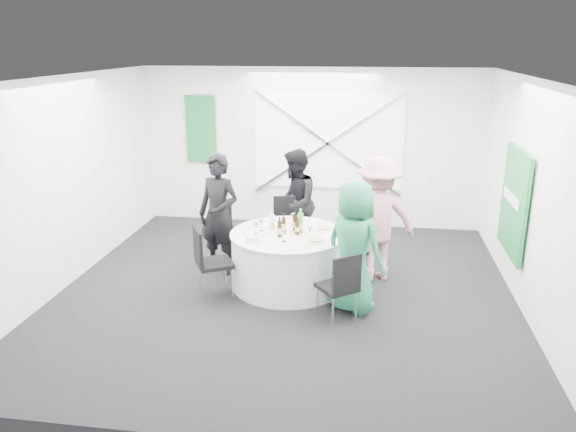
# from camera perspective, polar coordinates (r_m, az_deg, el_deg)

# --- Properties ---
(floor) EXTENTS (6.00, 6.00, 0.00)m
(floor) POSITION_cam_1_polar(r_m,az_deg,el_deg) (7.62, -0.22, -7.64)
(floor) COLOR black
(floor) RESTS_ON ground
(ceiling) EXTENTS (6.00, 6.00, 0.00)m
(ceiling) POSITION_cam_1_polar(r_m,az_deg,el_deg) (6.92, -0.25, 13.87)
(ceiling) COLOR silver
(ceiling) RESTS_ON wall_back
(wall_back) EXTENTS (6.00, 0.00, 6.00)m
(wall_back) POSITION_cam_1_polar(r_m,az_deg,el_deg) (10.05, 2.37, 6.92)
(wall_back) COLOR white
(wall_back) RESTS_ON floor
(wall_front) EXTENTS (6.00, 0.00, 6.00)m
(wall_front) POSITION_cam_1_polar(r_m,az_deg,el_deg) (4.37, -6.24, -7.44)
(wall_front) COLOR white
(wall_front) RESTS_ON floor
(wall_left) EXTENTS (0.00, 6.00, 6.00)m
(wall_left) POSITION_cam_1_polar(r_m,az_deg,el_deg) (8.14, -21.63, 3.20)
(wall_left) COLOR white
(wall_left) RESTS_ON floor
(wall_right) EXTENTS (0.00, 6.00, 6.00)m
(wall_right) POSITION_cam_1_polar(r_m,az_deg,el_deg) (7.33, 23.63, 1.49)
(wall_right) COLOR white
(wall_right) RESTS_ON floor
(window_panel) EXTENTS (2.60, 0.03, 1.60)m
(window_panel) POSITION_cam_1_polar(r_m,az_deg,el_deg) (9.97, 4.08, 7.38)
(window_panel) COLOR white
(window_panel) RESTS_ON wall_back
(window_brace_a) EXTENTS (2.63, 0.05, 1.84)m
(window_brace_a) POSITION_cam_1_polar(r_m,az_deg,el_deg) (9.93, 4.06, 7.35)
(window_brace_a) COLOR silver
(window_brace_a) RESTS_ON window_panel
(window_brace_b) EXTENTS (2.63, 0.05, 1.84)m
(window_brace_b) POSITION_cam_1_polar(r_m,az_deg,el_deg) (9.93, 4.06, 7.35)
(window_brace_b) COLOR silver
(window_brace_b) RESTS_ON window_panel
(green_banner) EXTENTS (0.55, 0.04, 1.20)m
(green_banner) POSITION_cam_1_polar(r_m,az_deg,el_deg) (10.35, -8.85, 8.72)
(green_banner) COLOR #13622A
(green_banner) RESTS_ON wall_back
(green_sign) EXTENTS (0.05, 1.20, 1.40)m
(green_sign) POSITION_cam_1_polar(r_m,az_deg,el_deg) (7.93, 21.98, 1.30)
(green_sign) COLOR #178331
(green_sign) RESTS_ON wall_right
(banquet_table) EXTENTS (1.56, 1.56, 0.76)m
(banquet_table) POSITION_cam_1_polar(r_m,az_deg,el_deg) (7.65, -0.00, -4.43)
(banquet_table) COLOR silver
(banquet_table) RESTS_ON floor
(chair_back) EXTENTS (0.50, 0.51, 0.96)m
(chair_back) POSITION_cam_1_polar(r_m,az_deg,el_deg) (8.56, -0.11, -0.72)
(chair_back) COLOR black
(chair_back) RESTS_ON floor
(chair_back_left) EXTENTS (0.61, 0.61, 0.98)m
(chair_back_left) POSITION_cam_1_polar(r_m,az_deg,el_deg) (8.29, -6.19, -1.34)
(chair_back_left) COLOR black
(chair_back_left) RESTS_ON floor
(chair_back_right) EXTENTS (0.51, 0.51, 0.85)m
(chair_back_right) POSITION_cam_1_polar(r_m,az_deg,el_deg) (7.99, 7.85, -2.78)
(chair_back_right) COLOR black
(chair_back_right) RESTS_ON floor
(chair_front_right) EXTENTS (0.57, 0.57, 0.89)m
(chair_front_right) POSITION_cam_1_polar(r_m,az_deg,el_deg) (6.63, 5.41, -6.78)
(chair_front_right) COLOR black
(chair_front_right) RESTS_ON floor
(chair_front_left) EXTENTS (0.59, 0.59, 0.96)m
(chair_front_left) POSITION_cam_1_polar(r_m,az_deg,el_deg) (7.30, -8.16, -4.18)
(chair_front_left) COLOR black
(chair_front_left) RESTS_ON floor
(person_man_back_left) EXTENTS (0.73, 0.59, 1.73)m
(person_man_back_left) POSITION_cam_1_polar(r_m,az_deg,el_deg) (8.02, -7.05, 0.14)
(person_man_back_left) COLOR black
(person_man_back_left) RESTS_ON floor
(person_man_back) EXTENTS (0.49, 0.84, 1.67)m
(person_man_back) POSITION_cam_1_polar(r_m,az_deg,el_deg) (8.64, 0.69, 1.32)
(person_man_back) COLOR black
(person_man_back) RESTS_ON floor
(person_woman_pink) EXTENTS (1.25, 0.89, 1.76)m
(person_woman_pink) POSITION_cam_1_polar(r_m,az_deg,el_deg) (7.82, 9.05, -0.29)
(person_woman_pink) COLOR #CD8593
(person_woman_pink) RESTS_ON floor
(person_woman_green) EXTENTS (0.96, 0.88, 1.65)m
(person_woman_green) POSITION_cam_1_polar(r_m,az_deg,el_deg) (6.88, 6.73, -3.16)
(person_woman_green) COLOR #227D51
(person_woman_green) RESTS_ON floor
(plate_back) EXTENTS (0.28, 0.28, 0.01)m
(plate_back) POSITION_cam_1_polar(r_m,az_deg,el_deg) (8.01, 0.26, -0.48)
(plate_back) COLOR white
(plate_back) RESTS_ON banquet_table
(plate_back_left) EXTENTS (0.28, 0.28, 0.01)m
(plate_back_left) POSITION_cam_1_polar(r_m,az_deg,el_deg) (7.86, -2.51, -0.84)
(plate_back_left) COLOR white
(plate_back_left) RESTS_ON banquet_table
(plate_back_right) EXTENTS (0.27, 0.27, 0.04)m
(plate_back_right) POSITION_cam_1_polar(r_m,az_deg,el_deg) (7.66, 3.62, -1.29)
(plate_back_right) COLOR white
(plate_back_right) RESTS_ON banquet_table
(plate_front_right) EXTENTS (0.28, 0.28, 0.04)m
(plate_front_right) POSITION_cam_1_polar(r_m,az_deg,el_deg) (7.20, 2.86, -2.52)
(plate_front_right) COLOR white
(plate_front_right) RESTS_ON banquet_table
(plate_front_left) EXTENTS (0.26, 0.26, 0.01)m
(plate_front_left) POSITION_cam_1_polar(r_m,az_deg,el_deg) (7.25, -3.64, -2.45)
(plate_front_left) COLOR white
(plate_front_left) RESTS_ON banquet_table
(napkin) EXTENTS (0.17, 0.12, 0.04)m
(napkin) POSITION_cam_1_polar(r_m,az_deg,el_deg) (7.23, -3.62, -2.26)
(napkin) COLOR silver
(napkin) RESTS_ON plate_front_left
(beer_bottle_a) EXTENTS (0.06, 0.06, 0.24)m
(beer_bottle_a) POSITION_cam_1_polar(r_m,az_deg,el_deg) (7.57, -0.44, -0.88)
(beer_bottle_a) COLOR #371F0A
(beer_bottle_a) RESTS_ON banquet_table
(beer_bottle_b) EXTENTS (0.06, 0.06, 0.28)m
(beer_bottle_b) POSITION_cam_1_polar(r_m,az_deg,el_deg) (7.59, 0.71, -0.71)
(beer_bottle_b) COLOR #371F0A
(beer_bottle_b) RESTS_ON banquet_table
(beer_bottle_c) EXTENTS (0.06, 0.06, 0.24)m
(beer_bottle_c) POSITION_cam_1_polar(r_m,az_deg,el_deg) (7.45, 0.93, -1.20)
(beer_bottle_c) COLOR #371F0A
(beer_bottle_c) RESTS_ON banquet_table
(beer_bottle_d) EXTENTS (0.06, 0.06, 0.28)m
(beer_bottle_d) POSITION_cam_1_polar(r_m,az_deg,el_deg) (7.34, -0.86, -1.35)
(beer_bottle_d) COLOR #371F0A
(beer_bottle_d) RESTS_ON banquet_table
(green_water_bottle) EXTENTS (0.08, 0.08, 0.33)m
(green_water_bottle) POSITION_cam_1_polar(r_m,az_deg,el_deg) (7.49, 1.27, -0.74)
(green_water_bottle) COLOR green
(green_water_bottle) RESTS_ON banquet_table
(clear_water_bottle) EXTENTS (0.08, 0.08, 0.30)m
(clear_water_bottle) POSITION_cam_1_polar(r_m,az_deg,el_deg) (7.52, -1.62, -0.82)
(clear_water_bottle) COLOR white
(clear_water_bottle) RESTS_ON banquet_table
(wine_glass_a) EXTENTS (0.07, 0.07, 0.17)m
(wine_glass_a) POSITION_cam_1_polar(r_m,az_deg,el_deg) (7.58, -2.73, -0.62)
(wine_glass_a) COLOR white
(wine_glass_a) RESTS_ON banquet_table
(wine_glass_b) EXTENTS (0.07, 0.07, 0.17)m
(wine_glass_b) POSITION_cam_1_polar(r_m,az_deg,el_deg) (7.80, 0.53, -0.07)
(wine_glass_b) COLOR white
(wine_glass_b) RESTS_ON banquet_table
(wine_glass_c) EXTENTS (0.07, 0.07, 0.17)m
(wine_glass_c) POSITION_cam_1_polar(r_m,az_deg,el_deg) (7.16, -0.38, -1.70)
(wine_glass_c) COLOR white
(wine_glass_c) RESTS_ON banquet_table
(wine_glass_d) EXTENTS (0.07, 0.07, 0.17)m
(wine_glass_d) POSITION_cam_1_polar(r_m,az_deg,el_deg) (7.28, 2.20, -1.38)
(wine_glass_d) COLOR white
(wine_glass_d) RESTS_ON banquet_table
(wine_glass_e) EXTENTS (0.07, 0.07, 0.17)m
(wine_glass_e) POSITION_cam_1_polar(r_m,az_deg,el_deg) (7.46, -3.27, -0.93)
(wine_glass_e) COLOR white
(wine_glass_e) RESTS_ON banquet_table
(fork_a) EXTENTS (0.10, 0.13, 0.01)m
(fork_a) POSITION_cam_1_polar(r_m,az_deg,el_deg) (7.45, -4.37, -1.95)
(fork_a) COLOR silver
(fork_a) RESTS_ON banquet_table
(knife_a) EXTENTS (0.10, 0.13, 0.01)m
(knife_a) POSITION_cam_1_polar(r_m,az_deg,el_deg) (7.16, -3.35, -2.76)
(knife_a) COLOR silver
(knife_a) RESTS_ON banquet_table
(fork_b) EXTENTS (0.09, 0.14, 0.01)m
(fork_b) POSITION_cam_1_polar(r_m,az_deg,el_deg) (7.57, 4.36, -1.64)
(fork_b) COLOR silver
(fork_b) RESTS_ON banquet_table
(knife_b) EXTENTS (0.09, 0.13, 0.01)m
(knife_b) POSITION_cam_1_polar(r_m,az_deg,el_deg) (7.89, 3.13, -0.81)
(knife_b) COLOR silver
(knife_b) RESTS_ON banquet_table
(fork_c) EXTENTS (0.11, 0.12, 0.01)m
(fork_c) POSITION_cam_1_polar(r_m,az_deg,el_deg) (7.03, 1.96, -3.12)
(fork_c) COLOR silver
(fork_c) RESTS_ON banquet_table
(knife_c) EXTENTS (0.11, 0.12, 0.01)m
(knife_c) POSITION_cam_1_polar(r_m,az_deg,el_deg) (7.23, 3.75, -2.57)
(knife_c) COLOR silver
(knife_c) RESTS_ON banquet_table
(fork_d) EXTENTS (0.08, 0.14, 0.01)m
(fork_d) POSITION_cam_1_polar(r_m,az_deg,el_deg) (7.95, -2.66, -0.68)
(fork_d) COLOR silver
(fork_d) RESTS_ON banquet_table
(knife_d) EXTENTS (0.08, 0.14, 0.01)m
(knife_d) POSITION_cam_1_polar(r_m,az_deg,el_deg) (7.72, -4.03, -1.25)
(knife_d) COLOR silver
(knife_d) RESTS_ON banquet_table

